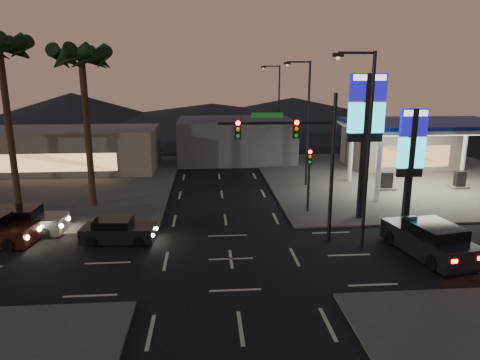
{
  "coord_description": "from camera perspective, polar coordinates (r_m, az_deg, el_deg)",
  "views": [
    {
      "loc": [
        -1.1,
        -19.63,
        8.8
      ],
      "look_at": [
        0.79,
        4.22,
        3.0
      ],
      "focal_mm": 32.0,
      "sensor_mm": 36.0,
      "label": 1
    }
  ],
  "objects": [
    {
      "name": "suv_station",
      "position": [
        23.71,
        23.97,
        -7.31
      ],
      "size": [
        3.08,
        5.48,
        1.73
      ],
      "color": "black",
      "rests_on": "ground"
    },
    {
      "name": "convenience_store",
      "position": [
        45.41,
        20.47,
        4.15
      ],
      "size": [
        10.0,
        6.0,
        4.0
      ],
      "primitive_type": "cube",
      "color": "#726B5B",
      "rests_on": "ground"
    },
    {
      "name": "building_far_west",
      "position": [
        44.12,
        -21.51,
        3.81
      ],
      "size": [
        16.0,
        8.0,
        4.0
      ],
      "primitive_type": "cube",
      "color": "#726B5B",
      "rests_on": "ground"
    },
    {
      "name": "gas_station",
      "position": [
        36.15,
        23.91,
        6.56
      ],
      "size": [
        12.2,
        8.2,
        5.47
      ],
      "color": "silver",
      "rests_on": "ground"
    },
    {
      "name": "car_lane_b_front",
      "position": [
        27.56,
        -27.03,
        -4.97
      ],
      "size": [
        4.81,
        2.13,
        1.55
      ],
      "color": "slate",
      "rests_on": "ground"
    },
    {
      "name": "corner_lot_nw",
      "position": [
        39.6,
        -26.49,
        -0.58
      ],
      "size": [
        24.0,
        24.0,
        0.12
      ],
      "primitive_type": "cube",
      "color": "#47443F",
      "rests_on": "ground"
    },
    {
      "name": "streetlight_far",
      "position": [
        48.38,
        4.96,
        9.92
      ],
      "size": [
        2.14,
        0.25,
        10.0
      ],
      "color": "black",
      "rests_on": "ground"
    },
    {
      "name": "palm_b",
      "position": [
        31.89,
        -29.34,
        14.04
      ],
      "size": [
        4.41,
        4.41,
        11.46
      ],
      "color": "black",
      "rests_on": "ground"
    },
    {
      "name": "pedestal_signal",
      "position": [
        28.04,
        9.2,
        1.35
      ],
      "size": [
        0.32,
        0.39,
        4.3
      ],
      "color": "black",
      "rests_on": "ground"
    },
    {
      "name": "car_lane_a_front",
      "position": [
        24.42,
        -16.01,
        -6.53
      ],
      "size": [
        4.1,
        1.92,
        1.31
      ],
      "color": "black",
      "rests_on": "ground"
    },
    {
      "name": "hill_center",
      "position": [
        79.93,
        -3.76,
        8.72
      ],
      "size": [
        60.0,
        60.0,
        4.0
      ],
      "primitive_type": "cone",
      "color": "black",
      "rests_on": "ground"
    },
    {
      "name": "streetlight_near",
      "position": [
        22.31,
        16.32,
        5.13
      ],
      "size": [
        2.14,
        0.25,
        10.0
      ],
      "color": "black",
      "rests_on": "ground"
    },
    {
      "name": "hill_left",
      "position": [
        83.35,
        -21.43,
        8.71
      ],
      "size": [
        40.0,
        40.0,
        6.0
      ],
      "primitive_type": "cone",
      "color": "black",
      "rests_on": "ground"
    },
    {
      "name": "hill_right",
      "position": [
        81.49,
        6.98,
        9.09
      ],
      "size": [
        50.0,
        50.0,
        5.0
      ],
      "primitive_type": "cone",
      "color": "black",
      "rests_on": "ground"
    },
    {
      "name": "streetlight_mid",
      "position": [
        34.69,
        8.75,
        8.37
      ],
      "size": [
        2.14,
        0.25,
        10.0
      ],
      "color": "black",
      "rests_on": "ground"
    },
    {
      "name": "pylon_sign_short",
      "position": [
        27.31,
        21.89,
        3.91
      ],
      "size": [
        1.6,
        0.35,
        7.0
      ],
      "color": "black",
      "rests_on": "ground"
    },
    {
      "name": "traffic_signal_mast",
      "position": [
        22.45,
        8.06,
        4.33
      ],
      "size": [
        6.1,
        0.39,
        8.0
      ],
      "color": "black",
      "rests_on": "ground"
    },
    {
      "name": "building_far_mid",
      "position": [
        46.21,
        -0.63,
        5.41
      ],
      "size": [
        12.0,
        9.0,
        4.4
      ],
      "primitive_type": "cube",
      "color": "#4C4C51",
      "rests_on": "ground"
    },
    {
      "name": "ground",
      "position": [
        21.54,
        -1.22,
        -10.49
      ],
      "size": [
        140.0,
        140.0,
        0.0
      ],
      "primitive_type": "plane",
      "color": "black",
      "rests_on": "ground"
    },
    {
      "name": "pylon_sign_tall",
      "position": [
        27.01,
        16.48,
        7.96
      ],
      "size": [
        2.2,
        0.35,
        9.0
      ],
      "color": "black",
      "rests_on": "ground"
    },
    {
      "name": "palm_a",
      "position": [
        30.19,
        -20.32,
        14.0
      ],
      "size": [
        4.41,
        4.41,
        10.86
      ],
      "color": "black",
      "rests_on": "ground"
    },
    {
      "name": "corner_lot_ne",
      "position": [
        40.48,
        20.6,
        0.27
      ],
      "size": [
        24.0,
        24.0,
        0.12
      ],
      "primitive_type": "cube",
      "color": "#47443F",
      "rests_on": "ground"
    }
  ]
}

